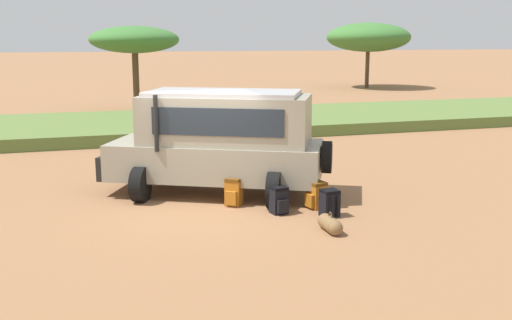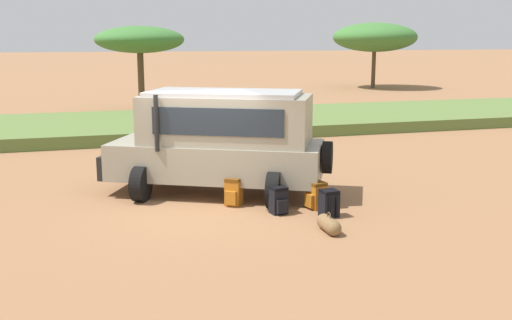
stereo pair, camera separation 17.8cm
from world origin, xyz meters
The scene contains 10 objects.
ground_plane centered at (0.00, 0.00, 0.00)m, with size 320.00×320.00×0.00m, color #936642.
grass_bank centered at (0.00, 11.47, 0.22)m, with size 120.00×7.00×0.44m.
safari_vehicle centered at (0.71, 0.96, 1.29)m, with size 5.34×3.95×2.44m.
backpack_beside_front_wheel centered at (1.48, -0.98, 0.28)m, with size 0.37×0.43×0.58m.
backpack_cluster_center centered at (2.39, -0.84, 0.29)m, with size 0.47×0.44×0.59m.
backpack_near_rear_wheel centered at (0.73, -0.10, 0.30)m, with size 0.46×0.48×0.62m.
backpack_outermost centered at (2.41, -1.48, 0.28)m, with size 0.38×0.45×0.57m.
duffel_bag_low_black_case centered at (2.00, -2.42, 0.15)m, with size 0.30×0.78×0.39m.
acacia_tree_left_mid centered at (0.72, 18.63, 3.54)m, with size 4.48×4.39×4.24m.
acacia_tree_centre_back centered at (18.72, 27.97, 3.70)m, with size 6.12×6.20×4.76m.
Camera 1 is at (-2.61, -12.41, 3.62)m, focal length 42.00 mm.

